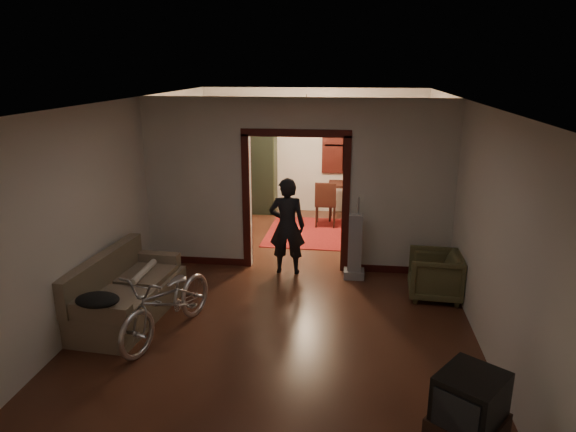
% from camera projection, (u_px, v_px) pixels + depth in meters
% --- Properties ---
extents(floor, '(5.00, 8.50, 0.01)m').
position_uv_depth(floor, '(290.00, 285.00, 7.96)').
color(floor, '#341910').
rests_on(floor, ground).
extents(ceiling, '(5.00, 8.50, 0.01)m').
position_uv_depth(ceiling, '(291.00, 100.00, 7.17)').
color(ceiling, white).
rests_on(ceiling, floor).
extents(wall_back, '(5.00, 0.02, 2.80)m').
position_uv_depth(wall_back, '(313.00, 151.00, 11.61)').
color(wall_back, beige).
rests_on(wall_back, floor).
extents(wall_left, '(0.02, 8.50, 2.80)m').
position_uv_depth(wall_left, '(129.00, 192.00, 7.86)').
color(wall_left, beige).
rests_on(wall_left, floor).
extents(wall_right, '(0.02, 8.50, 2.80)m').
position_uv_depth(wall_right, '(465.00, 203.00, 7.27)').
color(wall_right, beige).
rests_on(wall_right, floor).
extents(partition_wall, '(5.00, 0.14, 2.80)m').
position_uv_depth(partition_wall, '(296.00, 186.00, 8.28)').
color(partition_wall, beige).
rests_on(partition_wall, floor).
extents(door_casing, '(1.74, 0.20, 2.32)m').
position_uv_depth(door_casing, '(296.00, 204.00, 8.37)').
color(door_casing, '#340F0B').
rests_on(door_casing, floor).
extents(far_window, '(0.98, 0.06, 1.28)m').
position_uv_depth(far_window, '(344.00, 145.00, 11.45)').
color(far_window, black).
rests_on(far_window, wall_back).
extents(chandelier, '(0.24, 0.24, 0.24)m').
position_uv_depth(chandelier, '(306.00, 116.00, 9.68)').
color(chandelier, '#FFE0A5').
rests_on(chandelier, ceiling).
extents(light_switch, '(0.08, 0.01, 0.12)m').
position_uv_depth(light_switch, '(361.00, 198.00, 8.13)').
color(light_switch, silver).
rests_on(light_switch, partition_wall).
extents(sofa, '(1.00, 1.94, 0.87)m').
position_uv_depth(sofa, '(128.00, 287.00, 6.84)').
color(sofa, brown).
rests_on(sofa, floor).
extents(rolled_paper, '(0.09, 0.75, 0.09)m').
position_uv_depth(rolled_paper, '(144.00, 272.00, 7.09)').
color(rolled_paper, beige).
rests_on(rolled_paper, sofa).
extents(jacket, '(0.51, 0.38, 0.15)m').
position_uv_depth(jacket, '(97.00, 300.00, 5.90)').
color(jacket, black).
rests_on(jacket, sofa).
extents(bicycle, '(1.10, 1.85, 0.92)m').
position_uv_depth(bicycle, '(168.00, 302.00, 6.35)').
color(bicycle, silver).
rests_on(bicycle, floor).
extents(armchair, '(0.80, 0.78, 0.68)m').
position_uv_depth(armchair, '(435.00, 275.00, 7.46)').
color(armchair, '#4D4A2B').
rests_on(armchair, floor).
extents(crt_tv, '(0.69, 0.70, 0.45)m').
position_uv_depth(crt_tv, '(470.00, 400.00, 4.15)').
color(crt_tv, black).
rests_on(crt_tv, tv_stand).
extents(vacuum, '(0.35, 0.29, 1.06)m').
position_uv_depth(vacuum, '(355.00, 246.00, 8.08)').
color(vacuum, gray).
rests_on(vacuum, floor).
extents(person, '(0.59, 0.39, 1.59)m').
position_uv_depth(person, '(287.00, 226.00, 8.22)').
color(person, black).
rests_on(person, floor).
extents(oriental_rug, '(1.59, 2.06, 0.02)m').
position_uv_depth(oriental_rug, '(306.00, 232.00, 10.44)').
color(oriental_rug, maroon).
rests_on(oriental_rug, floor).
extents(locker, '(0.98, 0.55, 1.95)m').
position_uv_depth(locker, '(255.00, 170.00, 11.65)').
color(locker, '#232D1B').
rests_on(locker, floor).
extents(globe, '(0.26, 0.26, 0.26)m').
position_uv_depth(globe, '(254.00, 128.00, 11.38)').
color(globe, '#1E5972').
rests_on(globe, locker).
extents(desk, '(1.22, 0.91, 0.81)m').
position_uv_depth(desk, '(353.00, 202.00, 11.19)').
color(desk, black).
rests_on(desk, floor).
extents(desk_chair, '(0.44, 0.44, 0.97)m').
position_uv_depth(desk_chair, '(326.00, 204.00, 10.73)').
color(desk_chair, black).
rests_on(desk_chair, floor).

